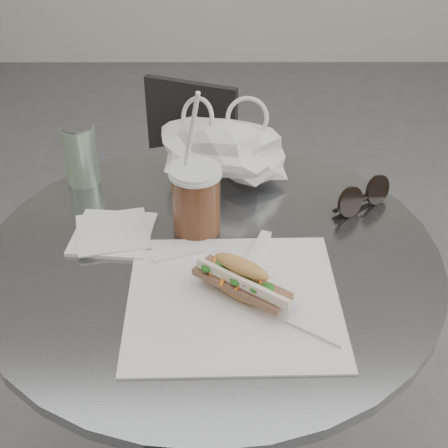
{
  "coord_description": "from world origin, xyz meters",
  "views": [
    {
      "loc": [
        0.02,
        -0.62,
        1.38
      ],
      "look_at": [
        0.02,
        0.21,
        0.79
      ],
      "focal_mm": 50.0,
      "sensor_mm": 36.0,
      "label": 1
    }
  ],
  "objects_px": {
    "chair_far": "(177,215)",
    "iced_coffee": "(196,198)",
    "sunglasses": "(363,198)",
    "cafe_table": "(213,363)",
    "drink_can": "(81,154)",
    "banh_mi": "(241,280)"
  },
  "relations": [
    {
      "from": "iced_coffee",
      "to": "chair_far",
      "type": "bearing_deg",
      "value": 97.99
    },
    {
      "from": "cafe_table",
      "to": "sunglasses",
      "type": "relative_size",
      "value": 6.6
    },
    {
      "from": "cafe_table",
      "to": "iced_coffee",
      "type": "bearing_deg",
      "value": 112.49
    },
    {
      "from": "cafe_table",
      "to": "banh_mi",
      "type": "relative_size",
      "value": 3.94
    },
    {
      "from": "cafe_table",
      "to": "drink_can",
      "type": "distance_m",
      "value": 0.47
    },
    {
      "from": "iced_coffee",
      "to": "drink_can",
      "type": "bearing_deg",
      "value": 144.76
    },
    {
      "from": "iced_coffee",
      "to": "drink_can",
      "type": "xyz_separation_m",
      "value": [
        -0.22,
        0.16,
        -0.0
      ]
    },
    {
      "from": "iced_coffee",
      "to": "cafe_table",
      "type": "bearing_deg",
      "value": -67.51
    },
    {
      "from": "sunglasses",
      "to": "drink_can",
      "type": "bearing_deg",
      "value": 134.5
    },
    {
      "from": "iced_coffee",
      "to": "drink_can",
      "type": "relative_size",
      "value": 2.16
    },
    {
      "from": "sunglasses",
      "to": "drink_can",
      "type": "height_order",
      "value": "drink_can"
    },
    {
      "from": "cafe_table",
      "to": "sunglasses",
      "type": "distance_m",
      "value": 0.42
    },
    {
      "from": "chair_far",
      "to": "drink_can",
      "type": "relative_size",
      "value": 5.65
    },
    {
      "from": "sunglasses",
      "to": "chair_far",
      "type": "bearing_deg",
      "value": 87.5
    },
    {
      "from": "banh_mi",
      "to": "chair_far",
      "type": "bearing_deg",
      "value": 137.83
    },
    {
      "from": "sunglasses",
      "to": "cafe_table",
      "type": "bearing_deg",
      "value": 169.68
    },
    {
      "from": "banh_mi",
      "to": "iced_coffee",
      "type": "xyz_separation_m",
      "value": [
        -0.07,
        0.18,
        0.03
      ]
    },
    {
      "from": "iced_coffee",
      "to": "sunglasses",
      "type": "relative_size",
      "value": 2.26
    },
    {
      "from": "banh_mi",
      "to": "cafe_table",
      "type": "bearing_deg",
      "value": 149.09
    },
    {
      "from": "chair_far",
      "to": "drink_can",
      "type": "xyz_separation_m",
      "value": [
        -0.13,
        -0.51,
        0.49
      ]
    },
    {
      "from": "chair_far",
      "to": "iced_coffee",
      "type": "relative_size",
      "value": 2.62
    },
    {
      "from": "iced_coffee",
      "to": "sunglasses",
      "type": "xyz_separation_m",
      "value": [
        0.3,
        0.07,
        -0.04
      ]
    }
  ]
}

